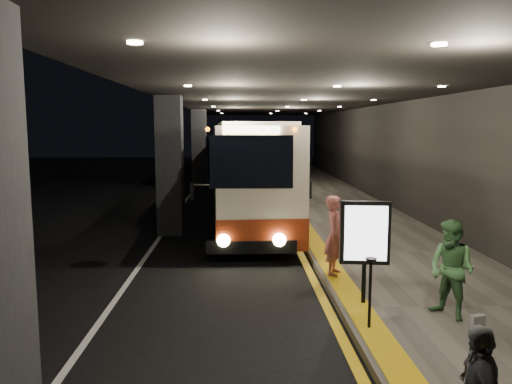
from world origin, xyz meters
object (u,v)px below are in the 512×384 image
object	(u,v)px
bag_polka	(477,324)
coach_main	(247,178)
passenger_waiting_green	(452,269)
stanchion_post	(370,294)
info_sign	(365,235)
coach_second	(245,160)
passenger_boarding	(335,235)

from	to	relation	value
bag_polka	coach_main	bearing A→B (deg)	109.41
passenger_waiting_green	stanchion_post	xyz separation A→B (m)	(-1.51, -0.40, -0.27)
passenger_waiting_green	bag_polka	bearing A→B (deg)	-18.75
passenger_waiting_green	info_sign	world-z (taller)	info_sign
coach_second	passenger_waiting_green	bearing A→B (deg)	-82.18
coach_second	passenger_waiting_green	xyz separation A→B (m)	(3.27, -18.98, -0.64)
passenger_waiting_green	info_sign	size ratio (longest dim) A/B	0.88
passenger_waiting_green	stanchion_post	bearing A→B (deg)	-106.69
coach_main	passenger_boarding	world-z (taller)	coach_main
coach_second	bag_polka	size ratio (longest dim) A/B	36.26
coach_main	bag_polka	xyz separation A→B (m)	(3.49, -9.92, -1.36)
coach_main	info_sign	size ratio (longest dim) A/B	5.79
passenger_waiting_green	coach_main	bearing A→B (deg)	168.19
coach_second	passenger_waiting_green	distance (m)	19.27
coach_second	stanchion_post	world-z (taller)	coach_second
passenger_waiting_green	bag_polka	size ratio (longest dim) A/B	5.64
passenger_boarding	stanchion_post	world-z (taller)	passenger_boarding
passenger_boarding	passenger_waiting_green	size ratio (longest dim) A/B	1.04
passenger_boarding	passenger_waiting_green	bearing A→B (deg)	-128.10
stanchion_post	passenger_waiting_green	bearing A→B (deg)	14.99
coach_second	bag_polka	bearing A→B (deg)	-82.07
coach_main	coach_second	world-z (taller)	coach_main
passenger_boarding	bag_polka	bearing A→B (deg)	-131.35
coach_main	passenger_waiting_green	bearing A→B (deg)	-73.06
coach_main	stanchion_post	size ratio (longest dim) A/B	9.64
info_sign	stanchion_post	bearing A→B (deg)	-92.19
info_sign	coach_second	bearing A→B (deg)	103.52
coach_second	bag_polka	world-z (taller)	coach_second
coach_main	passenger_boarding	xyz separation A→B (m)	(1.82, -6.63, -0.62)
coach_second	passenger_waiting_green	size ratio (longest dim) A/B	6.43
info_sign	stanchion_post	xyz separation A→B (m)	(-0.20, -1.16, -0.73)
coach_second	passenger_boarding	world-z (taller)	coach_second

